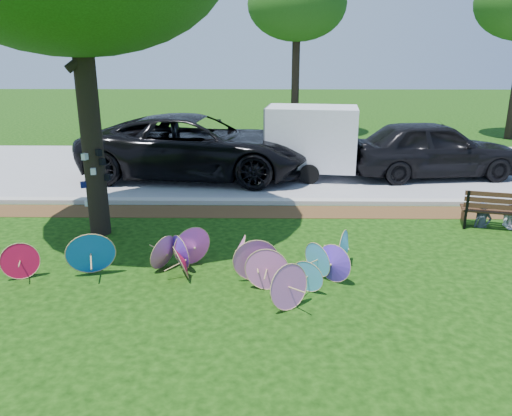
{
  "coord_description": "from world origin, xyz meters",
  "views": [
    {
      "loc": [
        0.63,
        -7.36,
        3.88
      ],
      "look_at": [
        0.5,
        2.0,
        0.9
      ],
      "focal_mm": 35.0,
      "sensor_mm": 36.0,
      "label": 1
    }
  ],
  "objects": [
    {
      "name": "street",
      "position": [
        0.0,
        9.35,
        0.01
      ],
      "size": [
        90.0,
        8.0,
        0.01
      ],
      "primitive_type": "cube",
      "color": "gray",
      "rests_on": "ground"
    },
    {
      "name": "mulch_strip",
      "position": [
        0.0,
        4.5,
        0.01
      ],
      "size": [
        90.0,
        1.0,
        0.01
      ],
      "primitive_type": "cube",
      "color": "#472D16",
      "rests_on": "ground"
    },
    {
      "name": "park_bench",
      "position": [
        6.01,
        3.42,
        0.44
      ],
      "size": [
        1.81,
        1.05,
        0.89
      ],
      "primitive_type": null,
      "rotation": [
        0.0,
        0.0,
        -0.25
      ],
      "color": "black",
      "rests_on": "ground"
    },
    {
      "name": "ground",
      "position": [
        0.0,
        0.0,
        0.0
      ],
      "size": [
        90.0,
        90.0,
        0.0
      ],
      "primitive_type": "plane",
      "color": "black",
      "rests_on": "ground"
    },
    {
      "name": "curb",
      "position": [
        0.0,
        5.2,
        0.06
      ],
      "size": [
        90.0,
        0.3,
        0.12
      ],
      "primitive_type": "cube",
      "color": "#B7B5AD",
      "rests_on": "ground"
    },
    {
      "name": "parasol_pile",
      "position": [
        -0.12,
        0.72,
        0.37
      ],
      "size": [
        6.35,
        2.22,
        0.88
      ],
      "color": "#D466B4",
      "rests_on": "ground"
    },
    {
      "name": "dark_pickup",
      "position": [
        5.96,
        8.22,
        0.9
      ],
      "size": [
        5.51,
        2.76,
        1.8
      ],
      "primitive_type": "imported",
      "rotation": [
        0.0,
        0.0,
        1.69
      ],
      "color": "black",
      "rests_on": "ground"
    },
    {
      "name": "black_van",
      "position": [
        -1.48,
        8.11,
        0.98
      ],
      "size": [
        7.32,
        3.9,
        1.96
      ],
      "primitive_type": "imported",
      "rotation": [
        0.0,
        0.0,
        1.48
      ],
      "color": "black",
      "rests_on": "ground"
    },
    {
      "name": "cargo_trailer",
      "position": [
        2.15,
        8.13,
        1.26
      ],
      "size": [
        2.94,
        2.08,
        2.51
      ],
      "primitive_type": "cube",
      "rotation": [
        0.0,
        0.0,
        -0.13
      ],
      "color": "silver",
      "rests_on": "ground"
    },
    {
      "name": "person_left",
      "position": [
        5.66,
        3.47,
        0.56
      ],
      "size": [
        0.41,
        0.27,
        1.11
      ],
      "primitive_type": "imported",
      "rotation": [
        0.0,
        0.0,
        0.0
      ],
      "color": "#363C49",
      "rests_on": "ground"
    },
    {
      "name": "bg_trees",
      "position": [
        2.31,
        15.39,
        5.77
      ],
      "size": [
        23.21,
        6.37,
        7.4
      ],
      "color": "black",
      "rests_on": "ground"
    }
  ]
}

